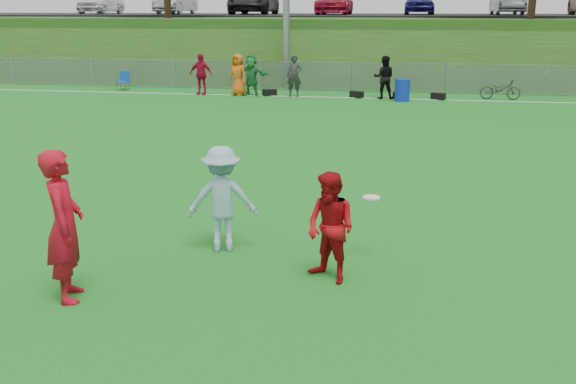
% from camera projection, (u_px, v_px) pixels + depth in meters
% --- Properties ---
extents(ground, '(120.00, 120.00, 0.00)m').
position_uv_depth(ground, '(242.00, 271.00, 9.00)').
color(ground, '#166816').
rests_on(ground, ground).
extents(sideline_far, '(60.00, 0.10, 0.01)m').
position_uv_depth(sideline_far, '(347.00, 98.00, 26.04)').
color(sideline_far, white).
rests_on(sideline_far, ground).
extents(fence, '(58.00, 0.06, 1.30)m').
position_uv_depth(fence, '(351.00, 77.00, 27.75)').
color(fence, gray).
rests_on(fence, ground).
extents(berm, '(120.00, 18.00, 3.00)m').
position_uv_depth(berm, '(366.00, 43.00, 37.93)').
color(berm, '#1C4814').
rests_on(berm, ground).
extents(parking_lot, '(120.00, 12.00, 0.10)m').
position_uv_depth(parking_lot, '(368.00, 15.00, 39.39)').
color(parking_lot, black).
rests_on(parking_lot, berm).
extents(car_row, '(32.04, 5.18, 1.44)m').
position_uv_depth(car_row, '(348.00, 2.00, 38.42)').
color(car_row, white).
rests_on(car_row, parking_lot).
extents(spectator_row, '(8.53, 0.85, 1.69)m').
position_uv_depth(spectator_row, '(273.00, 75.00, 26.31)').
color(spectator_row, '#B60C2E').
rests_on(spectator_row, ground).
extents(gear_bags, '(7.47, 0.56, 0.26)m').
position_uv_depth(gear_bags, '(365.00, 95.00, 25.98)').
color(gear_bags, black).
rests_on(gear_bags, ground).
extents(player_red_left, '(0.69, 0.83, 1.94)m').
position_uv_depth(player_red_left, '(64.00, 226.00, 7.91)').
color(player_red_left, red).
rests_on(player_red_left, ground).
extents(player_red_center, '(0.92, 0.88, 1.50)m').
position_uv_depth(player_red_center, '(331.00, 228.00, 8.49)').
color(player_red_center, '#AC0B12').
rests_on(player_red_center, ground).
extents(player_blue, '(1.15, 0.82, 1.61)m').
position_uv_depth(player_blue, '(222.00, 199.00, 9.58)').
color(player_blue, '#92B5CB').
rests_on(player_blue, ground).
extents(frisbee, '(0.25, 0.25, 0.02)m').
position_uv_depth(frisbee, '(372.00, 198.00, 9.22)').
color(frisbee, silver).
rests_on(frisbee, ground).
extents(recycling_bin, '(0.74, 0.74, 0.87)m').
position_uv_depth(recycling_bin, '(402.00, 90.00, 25.01)').
color(recycling_bin, '#102BB5').
rests_on(recycling_bin, ground).
extents(camp_chair, '(0.47, 0.48, 0.83)m').
position_uv_depth(camp_chair, '(123.00, 84.00, 28.38)').
color(camp_chair, '#0F4BA9').
rests_on(camp_chair, ground).
extents(bicycle, '(1.57, 0.60, 0.82)m').
position_uv_depth(bicycle, '(500.00, 89.00, 25.44)').
color(bicycle, '#2B2B2D').
rests_on(bicycle, ground).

